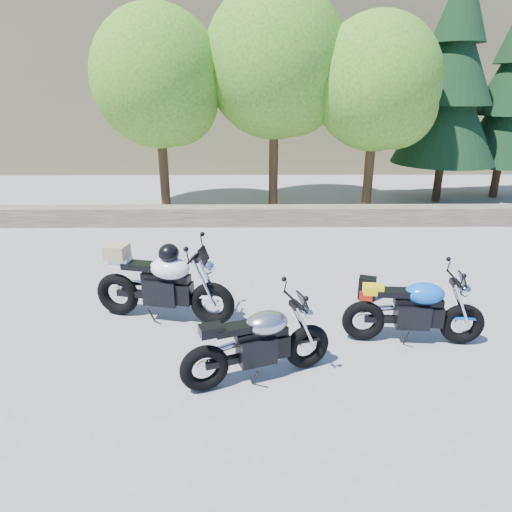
{
  "coord_description": "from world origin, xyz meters",
  "views": [
    {
      "loc": [
        0.13,
        -6.5,
        3.53
      ],
      "look_at": [
        0.2,
        1.0,
        0.75
      ],
      "focal_mm": 32.0,
      "sensor_mm": 36.0,
      "label": 1
    }
  ],
  "objects_px": {
    "blue_bike": "(415,311)",
    "backpack": "(367,288)",
    "silver_bike": "(259,344)",
    "white_bike": "(162,283)"
  },
  "relations": [
    {
      "from": "silver_bike",
      "to": "backpack",
      "type": "bearing_deg",
      "value": 29.7
    },
    {
      "from": "blue_bike",
      "to": "backpack",
      "type": "relative_size",
      "value": 5.09
    },
    {
      "from": "blue_bike",
      "to": "backpack",
      "type": "distance_m",
      "value": 1.52
    },
    {
      "from": "blue_bike",
      "to": "backpack",
      "type": "xyz_separation_m",
      "value": [
        -0.32,
        1.46,
        -0.3
      ]
    },
    {
      "from": "silver_bike",
      "to": "backpack",
      "type": "distance_m",
      "value": 3.06
    },
    {
      "from": "silver_bike",
      "to": "blue_bike",
      "type": "bearing_deg",
      "value": 0.68
    },
    {
      "from": "blue_bike",
      "to": "white_bike",
      "type": "bearing_deg",
      "value": 173.67
    },
    {
      "from": "silver_bike",
      "to": "white_bike",
      "type": "bearing_deg",
      "value": 112.57
    },
    {
      "from": "silver_bike",
      "to": "blue_bike",
      "type": "height_order",
      "value": "blue_bike"
    },
    {
      "from": "silver_bike",
      "to": "white_bike",
      "type": "relative_size",
      "value": 0.84
    }
  ]
}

